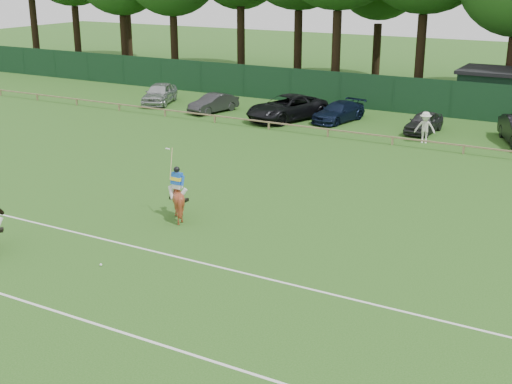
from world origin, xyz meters
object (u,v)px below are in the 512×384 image
Objects in this scene: horse_chestnut at (178,199)px; sedan_grey at (213,103)px; hatch_grey at (424,122)px; suv_black at (287,108)px; sedan_navy at (339,112)px; polo_ball at (101,265)px; sedan_silver at (160,94)px; spectator_left at (425,127)px.

sedan_grey is at bearing -60.36° from horse_chestnut.
hatch_grey is at bearing 17.64° from sedan_grey.
horse_chestnut is 21.16m from sedan_grey.
suv_black is 3.42m from sedan_navy.
polo_ball is (-3.90, -24.78, -0.58)m from hatch_grey.
spectator_left is (20.45, -2.11, 0.15)m from sedan_silver.
horse_chestnut is 0.36× the size of sedan_navy.
horse_chestnut reaches higher than sedan_grey.
polo_ball is (1.85, -25.09, -0.59)m from sedan_navy.
hatch_grey is 2.03× the size of spectator_left.
horse_chestnut is 5.20m from polo_ball.
polo_ball is at bearing 95.65° from horse_chestnut.
sedan_grey is 0.87× the size of sedan_navy.
hatch_grey is (19.66, 0.47, -0.14)m from sedan_silver.
hatch_grey reaches higher than polo_ball.
suv_black is at bearing -22.38° from sedan_silver.
sedan_navy is (-1.42, 19.97, -0.16)m from horse_chestnut.
sedan_grey reaches higher than hatch_grey.
polo_ball is (10.64, -23.66, -0.59)m from sedan_grey.
sedan_navy is at bearing 94.22° from polo_ball.
suv_black reaches higher than sedan_silver.
sedan_navy is 25.17m from polo_ball.
sedan_grey is 5.59m from suv_black.
sedan_silver reaches higher than hatch_grey.
spectator_left reaches higher than sedan_grey.
suv_black is 9.90m from spectator_left.
hatch_grey is (8.96, 0.86, -0.18)m from suv_black.
horse_chestnut is 17.66× the size of polo_ball.
suv_black is at bearing 158.34° from spectator_left.
spectator_left is at bearing -105.90° from horse_chestnut.
hatch_grey is at bearing 81.05° from polo_ball.
sedan_navy is at bearing -85.13° from horse_chestnut.
spectator_left is (15.33, -1.47, 0.28)m from sedan_grey.
sedan_grey is at bearing -158.78° from suv_black.
polo_ball is at bearing -52.53° from sedan_grey.
sedan_navy is at bearing -17.03° from sedan_silver.
spectator_left is (0.79, -2.58, 0.28)m from hatch_grey.
spectator_left reaches higher than polo_ball.
sedan_grey is 0.66× the size of suv_black.
sedan_silver is 13.93m from sedan_navy.
spectator_left reaches higher than suv_black.
suv_black is 64.85× the size of polo_ball.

